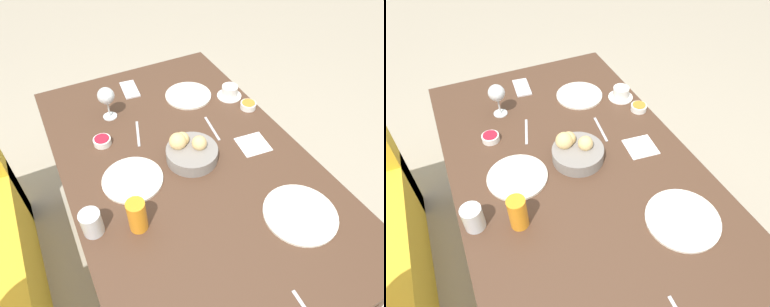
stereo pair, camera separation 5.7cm
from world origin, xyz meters
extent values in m
plane|color=#A89E89|center=(0.00, 0.00, 0.00)|extent=(10.00, 10.00, 0.00)
cube|color=#4C3323|center=(0.00, 0.00, 0.74)|extent=(1.53, 0.95, 0.03)
cube|color=#4C3323|center=(0.71, -0.43, 0.36)|extent=(0.06, 0.06, 0.72)
cube|color=#4C3323|center=(0.71, 0.43, 0.36)|extent=(0.06, 0.06, 0.72)
cylinder|color=gray|center=(0.00, -0.03, 0.78)|extent=(0.21, 0.21, 0.05)
sphere|color=#DBB775|center=(0.00, -0.06, 0.83)|extent=(0.06, 0.06, 0.06)
sphere|color=#DBB775|center=(0.05, 0.01, 0.83)|extent=(0.07, 0.07, 0.07)
sphere|color=#DBB775|center=(0.05, -0.01, 0.83)|extent=(0.06, 0.06, 0.06)
cylinder|color=silver|center=(-0.42, -0.24, 0.76)|extent=(0.26, 0.26, 0.01)
cylinder|color=silver|center=(0.40, -0.21, 0.76)|extent=(0.23, 0.23, 0.01)
cylinder|color=silver|center=(0.00, 0.23, 0.76)|extent=(0.24, 0.24, 0.01)
cylinder|color=orange|center=(-0.21, 0.28, 0.82)|extent=(0.06, 0.06, 0.13)
cylinder|color=silver|center=(-0.15, 0.42, 0.80)|extent=(0.07, 0.07, 0.09)
cylinder|color=silver|center=(0.42, 0.19, 0.76)|extent=(0.06, 0.06, 0.00)
cylinder|color=silver|center=(0.42, 0.19, 0.80)|extent=(0.01, 0.01, 0.07)
sphere|color=silver|center=(0.42, 0.19, 0.87)|extent=(0.08, 0.08, 0.08)
cylinder|color=white|center=(0.30, -0.39, 0.76)|extent=(0.12, 0.12, 0.01)
cylinder|color=white|center=(0.30, -0.39, 0.79)|extent=(0.08, 0.08, 0.05)
cylinder|color=white|center=(0.25, 0.27, 0.77)|extent=(0.08, 0.08, 0.03)
cylinder|color=#A3192D|center=(0.25, 0.27, 0.78)|extent=(0.06, 0.06, 0.00)
cylinder|color=white|center=(0.18, -0.42, 0.77)|extent=(0.08, 0.08, 0.03)
cylinder|color=#C67F28|center=(0.18, -0.42, 0.78)|extent=(0.06, 0.06, 0.00)
cube|color=#B7B7BC|center=(0.13, -0.19, 0.76)|extent=(0.17, 0.03, 0.00)
cube|color=#B7B7BC|center=(0.25, 0.11, 0.76)|extent=(0.16, 0.06, 0.00)
cube|color=white|center=(-0.05, -0.30, 0.76)|extent=(0.14, 0.14, 0.00)
cube|color=silver|center=(0.58, 0.03, 0.76)|extent=(0.16, 0.09, 0.01)
camera|label=1|loc=(-0.87, 0.42, 1.76)|focal=32.00mm
camera|label=2|loc=(-0.89, 0.37, 1.76)|focal=32.00mm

